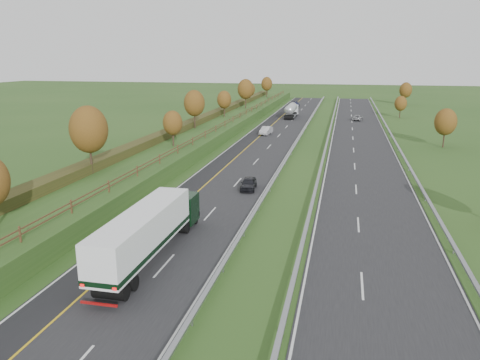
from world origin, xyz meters
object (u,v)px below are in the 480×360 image
object	(u,v)px
road_tanker	(291,110)
car_silver_mid	(266,130)
car_dark_near	(249,183)
box_lorry	(149,230)
car_oncoming	(357,118)
car_small_far	(295,105)

from	to	relation	value
road_tanker	car_silver_mid	size ratio (longest dim) A/B	2.40
car_dark_near	car_silver_mid	world-z (taller)	car_silver_mid
box_lorry	car_dark_near	distance (m)	20.67
car_oncoming	car_dark_near	bearing A→B (deg)	84.50
road_tanker	car_small_far	size ratio (longest dim) A/B	2.18
car_dark_near	box_lorry	bearing A→B (deg)	-104.01
box_lorry	road_tanker	distance (m)	87.88
car_silver_mid	car_small_far	bearing A→B (deg)	97.07
road_tanker	car_dark_near	world-z (taller)	road_tanker
car_dark_near	car_oncoming	size ratio (longest dim) A/B	0.88
car_dark_near	car_oncoming	xyz separation A→B (m)	(13.38, 65.36, -0.05)
road_tanker	car_small_far	xyz separation A→B (m)	(-1.87, 25.53, -1.07)
car_dark_near	car_silver_mid	size ratio (longest dim) A/B	0.87
box_lorry	car_dark_near	size ratio (longest dim) A/B	3.99
road_tanker	car_dark_near	distance (m)	67.61
box_lorry	car_silver_mid	world-z (taller)	box_lorry
box_lorry	road_tanker	world-z (taller)	box_lorry
car_silver_mid	car_oncoming	distance (m)	31.49
box_lorry	road_tanker	size ratio (longest dim) A/B	1.45
car_small_far	car_dark_near	bearing A→B (deg)	-79.26
car_dark_near	car_small_far	world-z (taller)	car_small_far
car_small_far	car_oncoming	bearing A→B (deg)	-49.03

